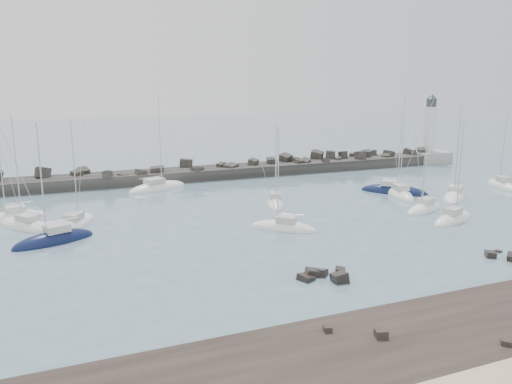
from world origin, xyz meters
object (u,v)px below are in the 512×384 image
Objects in this scene: sailboat_3 at (76,224)px; sailboat_10 at (399,195)px; sailboat_5 at (283,228)px; sailboat_6 at (275,204)px; lighthouse at (428,147)px; sailboat_7 at (453,220)px; sailboat_8 at (394,192)px; sailboat_13 at (13,219)px; sailboat_9 at (424,210)px; sailboat_12 at (502,186)px; sailboat_2 at (54,241)px; sailboat_11 at (454,197)px; sailboat_4 at (157,188)px; sailboat_1 at (27,227)px.

sailboat_10 is (44.64, -1.21, 0.02)m from sailboat_3.
sailboat_6 is (3.83, 10.77, 0.01)m from sailboat_5.
lighthouse is 1.20× the size of sailboat_5.
sailboat_7 is at bearing -12.28° from sailboat_5.
sailboat_13 is (-52.15, 4.76, -0.00)m from sailboat_8.
sailboat_6 is 32.85m from sailboat_13.
sailboat_9 is at bearing -31.22° from sailboat_6.
sailboat_13 is at bearing 151.07° from sailboat_5.
sailboat_2 is at bearing -177.03° from sailboat_12.
sailboat_2 is 0.94× the size of sailboat_11.
sailboat_4 reaches higher than sailboat_10.
sailboat_12 is (65.88, 3.42, 0.00)m from sailboat_2.
sailboat_11 is at bearing -29.77° from sailboat_4.
sailboat_11 is (-18.97, -27.94, -2.95)m from lighthouse.
sailboat_2 is 47.23m from sailboat_10.
sailboat_4 reaches higher than sailboat_7.
sailboat_4 reaches higher than sailboat_3.
sailboat_4 is 36.14m from sailboat_8.
sailboat_1 is 23.59m from sailboat_4.
lighthouse is at bearing 43.07° from sailboat_10.
sailboat_6 is 19.68m from sailboat_8.
lighthouse is 33.90m from sailboat_11.
sailboat_4 reaches higher than sailboat_5.
sailboat_12 is (38.03, -2.71, 0.01)m from sailboat_6.
sailboat_12 is 70.92m from sailboat_13.
sailboat_4 is 1.01× the size of sailboat_8.
sailboat_12 is at bearing -2.88° from sailboat_1.
sailboat_5 is at bearing -169.09° from sailboat_12.
sailboat_4 reaches higher than sailboat_9.
sailboat_2 is 28.52m from sailboat_6.
sailboat_3 is 25.48m from sailboat_6.
sailboat_12 is (41.86, 8.07, 0.02)m from sailboat_5.
sailboat_4 is at bearing 151.07° from sailboat_10.
sailboat_12 is (18.35, -3.00, 0.01)m from sailboat_8.
sailboat_3 is 1.10× the size of sailboat_9.
sailboat_7 is 13.00m from sailboat_11.
sailboat_13 is (-48.97, 20.25, -0.00)m from sailboat_7.
sailboat_7 is 53.00m from sailboat_13.
sailboat_8 is at bearing -5.22° from sailboat_13.
sailboat_11 is at bearing 25.25° from sailboat_9.
sailboat_12 is (50.84, -18.81, 0.02)m from sailboat_4.
lighthouse is at bearing 53.14° from sailboat_7.
sailboat_1 is 1.00× the size of sailboat_10.
sailboat_11 is (38.34, -21.93, 0.00)m from sailboat_4.
sailboat_5 is 32.71m from sailboat_13.
sailboat_1 is 0.87× the size of sailboat_4.
sailboat_2 reaches higher than sailboat_6.
sailboat_4 reaches higher than sailboat_13.
sailboat_1 is 68.83m from sailboat_12.
lighthouse is at bearing 75.41° from sailboat_12.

